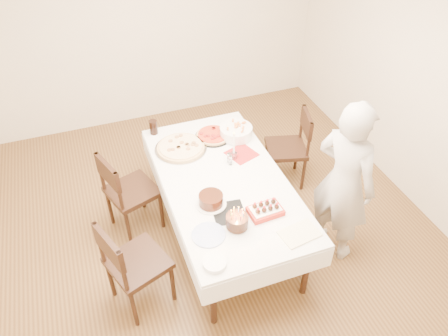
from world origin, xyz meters
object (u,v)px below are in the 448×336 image
object	(u,v)px
person	(344,183)
cola_glass	(153,127)
strawberry_box	(265,210)
pizza_pepperoni	(213,135)
layer_cake	(211,200)
dining_table	(224,208)
pasta_bowl	(236,132)
birthday_cake	(237,218)
chair_left_dessert	(138,263)
chair_left_savory	(132,191)
taper_candle	(234,145)
chair_right_savory	(286,148)
pizza_white	(181,147)

from	to	relation	value
person	cola_glass	world-z (taller)	person
person	strawberry_box	distance (m)	0.79
pizza_pepperoni	layer_cake	world-z (taller)	layer_cake
dining_table	cola_glass	world-z (taller)	cola_glass
pasta_bowl	layer_cake	size ratio (longest dim) A/B	1.25
dining_table	strawberry_box	size ratio (longest dim) A/B	7.24
strawberry_box	birthday_cake	bearing A→B (deg)	-168.17
chair_left_dessert	cola_glass	size ratio (longest dim) A/B	6.18
chair_left_savory	taper_candle	distance (m)	1.14
chair_right_savory	pizza_pepperoni	distance (m)	0.90
dining_table	birthday_cake	world-z (taller)	birthday_cake
pizza_white	pizza_pepperoni	distance (m)	0.39
dining_table	chair_right_savory	xyz separation A→B (m)	(0.97, 0.56, 0.09)
taper_candle	layer_cake	distance (m)	0.71
pizza_pepperoni	strawberry_box	world-z (taller)	strawberry_box
pasta_bowl	cola_glass	bearing A→B (deg)	156.06
chair_right_savory	pizza_white	world-z (taller)	chair_right_savory
birthday_cake	cola_glass	bearing A→B (deg)	102.49
dining_table	person	world-z (taller)	person
chair_left_savory	pizza_pepperoni	bearing A→B (deg)	176.23
layer_cake	chair_left_savory	bearing A→B (deg)	131.11
dining_table	pizza_white	size ratio (longest dim) A/B	3.94
chair_left_dessert	dining_table	bearing A→B (deg)	-173.65
chair_right_savory	cola_glass	size ratio (longest dim) A/B	5.83
layer_cake	birthday_cake	world-z (taller)	birthday_cake
taper_candle	strawberry_box	world-z (taller)	taper_candle
chair_right_savory	chair_left_dessert	size ratio (longest dim) A/B	0.94
layer_cake	person	bearing A→B (deg)	-12.00
pasta_bowl	strawberry_box	size ratio (longest dim) A/B	1.18
layer_cake	birthday_cake	size ratio (longest dim) A/B	1.46
taper_candle	layer_cake	bearing A→B (deg)	-127.91
chair_left_savory	dining_table	bearing A→B (deg)	133.70
person	taper_candle	xyz separation A→B (m)	(-0.76, 0.81, 0.06)
pizza_pepperoni	birthday_cake	world-z (taller)	birthday_cake
chair_right_savory	strawberry_box	xyz separation A→B (m)	(-0.78, -1.10, 0.32)
dining_table	person	bearing A→B (deg)	-28.34
chair_right_savory	pizza_pepperoni	xyz separation A→B (m)	(-0.84, 0.13, 0.30)
person	cola_glass	size ratio (longest dim) A/B	10.64
dining_table	birthday_cake	xyz separation A→B (m)	(-0.10, -0.60, 0.47)
chair_left_savory	birthday_cake	world-z (taller)	chair_left_savory
pizza_pepperoni	taper_candle	size ratio (longest dim) A/B	1.20
chair_left_dessert	pizza_pepperoni	xyz separation A→B (m)	(1.09, 1.18, 0.27)
pizza_white	cola_glass	xyz separation A→B (m)	(-0.20, 0.37, 0.06)
chair_left_savory	pizza_pepperoni	size ratio (longest dim) A/B	2.51
chair_left_savory	layer_cake	distance (m)	0.98
chair_left_savory	pasta_bowl	world-z (taller)	chair_left_savory
pizza_pepperoni	layer_cake	bearing A→B (deg)	-110.08
dining_table	pizza_pepperoni	size ratio (longest dim) A/B	5.46
person	taper_candle	bearing A→B (deg)	21.13
dining_table	birthday_cake	size ratio (longest dim) A/B	11.24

